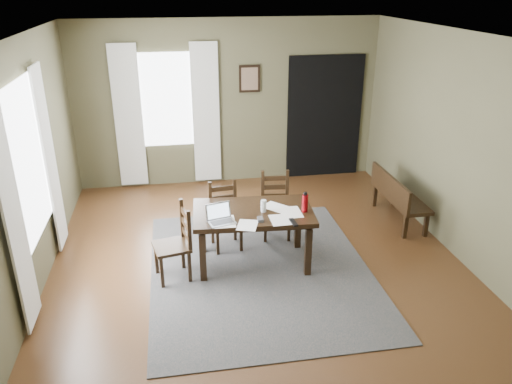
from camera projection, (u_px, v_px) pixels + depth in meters
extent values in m
cube|color=#492C16|center=(260.00, 270.00, 6.03)|extent=(5.00, 6.00, 0.01)
cube|color=brown|center=(228.00, 103.00, 8.22)|extent=(5.00, 0.02, 2.70)
cube|color=brown|center=(356.00, 347.00, 2.78)|extent=(5.00, 0.02, 2.70)
cube|color=brown|center=(21.00, 179.00, 5.11)|extent=(0.02, 6.00, 2.70)
cube|color=brown|center=(469.00, 153.00, 5.89)|extent=(0.02, 6.00, 2.70)
cube|color=white|center=(261.00, 38.00, 4.97)|extent=(5.00, 6.00, 0.02)
cube|color=#3C3C3C|center=(260.00, 269.00, 6.03)|extent=(2.60, 3.20, 0.01)
cube|color=black|center=(253.00, 213.00, 5.91)|extent=(1.46, 0.94, 0.06)
cube|color=black|center=(253.00, 217.00, 5.93)|extent=(1.30, 0.78, 0.05)
cube|color=black|center=(203.00, 257.00, 5.70)|extent=(0.08, 0.08, 0.60)
cube|color=black|center=(203.00, 230.00, 6.30)|extent=(0.08, 0.08, 0.60)
cube|color=black|center=(308.00, 252.00, 5.81)|extent=(0.08, 0.08, 0.60)
cube|color=black|center=(298.00, 226.00, 6.42)|extent=(0.08, 0.08, 0.60)
cube|color=black|center=(171.00, 247.00, 5.71)|extent=(0.47, 0.47, 0.04)
cube|color=black|center=(156.00, 259.00, 5.88)|extent=(0.04, 0.04, 0.39)
cube|color=black|center=(183.00, 254.00, 5.98)|extent=(0.04, 0.04, 0.39)
cube|color=black|center=(162.00, 272.00, 5.60)|extent=(0.04, 0.04, 0.39)
cube|color=black|center=(190.00, 267.00, 5.71)|extent=(0.04, 0.04, 0.39)
cube|color=black|center=(182.00, 218.00, 5.81)|extent=(0.05, 0.05, 0.49)
cube|color=black|center=(189.00, 231.00, 5.52)|extent=(0.05, 0.05, 0.49)
cube|color=black|center=(186.00, 235.00, 5.72)|extent=(0.08, 0.29, 0.07)
cube|color=black|center=(185.00, 224.00, 5.67)|extent=(0.08, 0.29, 0.07)
cube|color=black|center=(185.00, 214.00, 5.62)|extent=(0.08, 0.29, 0.07)
cube|color=black|center=(226.00, 220.00, 6.38)|extent=(0.42, 0.42, 0.04)
cube|color=black|center=(218.00, 241.00, 6.28)|extent=(0.04, 0.04, 0.37)
cube|color=black|center=(212.00, 230.00, 6.55)|extent=(0.04, 0.04, 0.37)
cube|color=black|center=(241.00, 238.00, 6.36)|extent=(0.04, 0.04, 0.37)
cube|color=black|center=(235.00, 227.00, 6.63)|extent=(0.04, 0.04, 0.37)
cube|color=black|center=(210.00, 199.00, 6.39)|extent=(0.05, 0.05, 0.47)
cube|color=black|center=(235.00, 196.00, 6.48)|extent=(0.05, 0.05, 0.47)
cube|color=black|center=(223.00, 206.00, 6.48)|extent=(0.28, 0.06, 0.06)
cube|color=black|center=(223.00, 198.00, 6.43)|extent=(0.28, 0.06, 0.06)
cube|color=black|center=(222.00, 189.00, 6.38)|extent=(0.28, 0.06, 0.06)
cube|color=black|center=(276.00, 209.00, 6.66)|extent=(0.42, 0.42, 0.04)
cube|color=black|center=(265.00, 229.00, 6.58)|extent=(0.04, 0.04, 0.38)
cube|color=black|center=(263.00, 218.00, 6.87)|extent=(0.04, 0.04, 0.38)
cube|color=black|center=(289.00, 228.00, 6.61)|extent=(0.04, 0.04, 0.38)
cube|color=black|center=(286.00, 218.00, 6.89)|extent=(0.04, 0.04, 0.38)
cube|color=black|center=(263.00, 187.00, 6.71)|extent=(0.05, 0.05, 0.48)
cube|color=black|center=(287.00, 187.00, 6.73)|extent=(0.05, 0.05, 0.48)
cube|color=black|center=(275.00, 196.00, 6.77)|extent=(0.29, 0.05, 0.06)
cube|color=black|center=(275.00, 187.00, 6.72)|extent=(0.29, 0.05, 0.06)
cube|color=black|center=(275.00, 178.00, 6.67)|extent=(0.29, 0.05, 0.06)
cube|color=black|center=(400.00, 197.00, 7.13)|extent=(0.40, 1.24, 0.05)
cube|color=black|center=(426.00, 225.00, 6.76)|extent=(0.05, 0.05, 0.34)
cube|color=black|center=(405.00, 226.00, 6.71)|extent=(0.05, 0.05, 0.34)
cube|color=black|center=(393.00, 194.00, 7.72)|extent=(0.05, 0.05, 0.34)
cube|color=black|center=(375.00, 195.00, 7.67)|extent=(0.05, 0.05, 0.34)
cube|color=black|center=(390.00, 186.00, 7.04)|extent=(0.04, 1.24, 0.30)
cube|color=#B7B7BC|center=(222.00, 222.00, 5.60)|extent=(0.33, 0.27, 0.01)
cube|color=#B7B7BC|center=(218.00, 211.00, 5.65)|extent=(0.30, 0.12, 0.19)
cube|color=silver|center=(218.00, 211.00, 5.64)|extent=(0.26, 0.10, 0.16)
cube|color=#3F3F42|center=(222.00, 222.00, 5.59)|extent=(0.27, 0.18, 0.00)
cube|color=#3F3F42|center=(260.00, 219.00, 5.64)|extent=(0.07, 0.11, 0.04)
cube|color=black|center=(293.00, 222.00, 5.59)|extent=(0.07, 0.19, 0.02)
cylinder|color=silver|center=(264.00, 206.00, 5.84)|extent=(0.09, 0.09, 0.15)
cylinder|color=#A30C14|center=(305.00, 203.00, 5.83)|extent=(0.09, 0.09, 0.21)
cylinder|color=black|center=(305.00, 194.00, 5.78)|extent=(0.05, 0.05, 0.03)
cube|color=white|center=(224.00, 222.00, 5.62)|extent=(0.25, 0.32, 0.00)
cube|color=white|center=(280.00, 220.00, 5.67)|extent=(0.23, 0.30, 0.00)
cube|color=white|center=(275.00, 207.00, 5.99)|extent=(0.35, 0.36, 0.00)
cube|color=white|center=(291.00, 212.00, 5.85)|extent=(0.25, 0.32, 0.00)
cube|color=white|center=(247.00, 225.00, 5.54)|extent=(0.29, 0.33, 0.00)
cube|color=white|center=(27.00, 163.00, 5.26)|extent=(0.01, 1.30, 1.70)
cube|color=white|center=(167.00, 100.00, 7.99)|extent=(1.00, 0.01, 1.50)
cube|color=silver|center=(13.00, 218.00, 4.62)|extent=(0.03, 0.48, 2.30)
cube|color=silver|center=(50.00, 160.00, 6.10)|extent=(0.03, 0.48, 2.30)
cube|color=silver|center=(128.00, 118.00, 7.97)|extent=(0.44, 0.03, 2.30)
cube|color=silver|center=(206.00, 114.00, 8.16)|extent=(0.44, 0.03, 2.30)
cube|color=black|center=(249.00, 79.00, 8.09)|extent=(0.34, 0.03, 0.44)
cube|color=brown|center=(250.00, 79.00, 8.07)|extent=(0.27, 0.01, 0.36)
cube|color=black|center=(324.00, 117.00, 8.56)|extent=(1.30, 0.03, 2.10)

